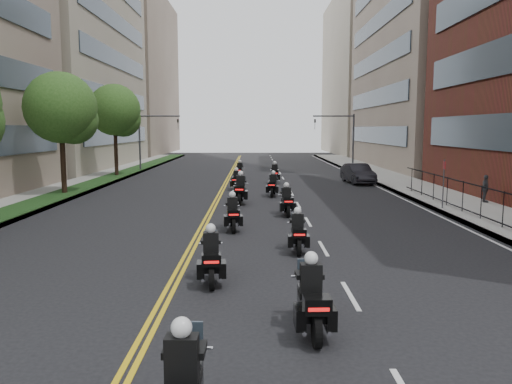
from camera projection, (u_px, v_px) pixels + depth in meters
sidewalk_right at (427, 192)px, 32.48m from camera, size 4.00×90.00×0.15m
sidewalk_left at (58, 192)px, 32.40m from camera, size 4.00×90.00×0.15m
grass_strip at (70, 191)px, 32.39m from camera, size 2.00×90.00×0.04m
building_right_tan at (447, 27)px, 53.43m from camera, size 15.11×28.00×30.00m
building_right_far at (378, 75)px, 83.44m from camera, size 15.00×28.00×26.00m
building_left_mid at (41, 7)px, 53.04m from camera, size 16.11×28.00×34.00m
building_left_far at (118, 75)px, 83.30m from camera, size 16.00×28.00×26.00m
street_trees at (23, 110)px, 25.42m from camera, size 4.40×38.40×7.98m
traffic_signal_right at (344, 134)px, 48.88m from camera, size 4.09×0.20×5.60m
traffic_signal_left at (149, 134)px, 48.81m from camera, size 4.09×0.20×5.60m
motorcycle_1 at (312, 301)px, 10.26m from camera, size 0.53×2.29×1.69m
motorcycle_2 at (211, 260)px, 13.64m from camera, size 0.61×2.20×1.62m
motorcycle_3 at (298, 234)px, 17.09m from camera, size 0.48×2.07×1.53m
motorcycle_4 at (233, 215)px, 20.67m from camera, size 0.60×2.18×1.61m
motorcycle_5 at (287, 202)px, 24.24m from camera, size 0.51×2.17×1.60m
motorcycle_6 at (241, 191)px, 27.95m from camera, size 0.59×2.50×1.84m
motorcycle_7 at (273, 186)px, 31.03m from camera, size 0.65×2.16×1.60m
motorcycle_8 at (236, 181)px, 34.38m from camera, size 0.53×2.07×1.52m
motorcycle_9 at (275, 174)px, 38.46m from camera, size 0.54×2.30×1.70m
motorcycle_10 at (240, 171)px, 41.62m from camera, size 0.59×2.15×1.59m
parked_sedan at (358, 174)px, 38.35m from camera, size 2.03×4.71×1.51m
pedestrian_c at (485, 189)px, 27.44m from camera, size 0.53×0.94×1.52m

